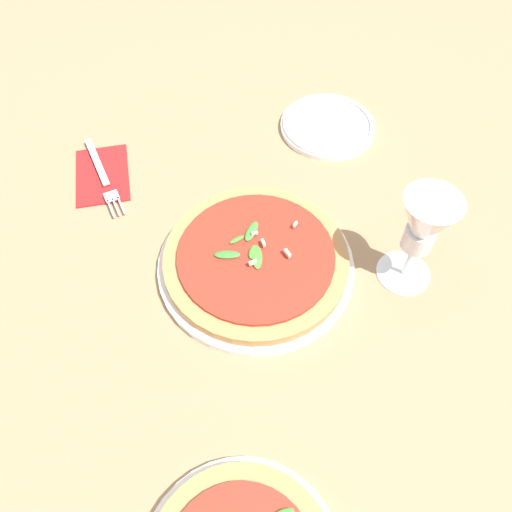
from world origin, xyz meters
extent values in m
plane|color=#9E7A56|center=(0.00, 0.00, 0.00)|extent=(6.00, 6.00, 0.00)
cylinder|color=white|center=(0.02, 0.03, 0.01)|extent=(0.30, 0.30, 0.01)
cylinder|color=#B7844C|center=(0.02, 0.03, 0.02)|extent=(0.28, 0.28, 0.02)
cylinder|color=#A82D1E|center=(0.02, 0.03, 0.03)|extent=(0.24, 0.24, 0.01)
ellipsoid|color=#478D2E|center=(0.02, 0.03, 0.04)|extent=(0.03, 0.03, 0.01)
ellipsoid|color=#408937|center=(-0.02, 0.05, 0.04)|extent=(0.04, 0.04, 0.01)
ellipsoid|color=#458D32|center=(0.03, 0.03, 0.04)|extent=(0.05, 0.03, 0.01)
ellipsoid|color=#448B2E|center=(-0.02, 0.02, 0.04)|extent=(0.01, 0.03, 0.01)
ellipsoid|color=#3C8135|center=(0.00, -0.01, 0.04)|extent=(0.03, 0.04, 0.01)
cube|color=#EFE5C6|center=(0.01, 0.05, 0.04)|extent=(0.01, 0.01, 0.01)
cube|color=#EFE5C6|center=(0.05, 0.07, 0.04)|extent=(0.01, 0.00, 0.01)
cube|color=#EFE5C6|center=(-0.01, 0.05, 0.04)|extent=(0.01, 0.01, 0.01)
cube|color=#EFE5C6|center=(0.01, 0.11, 0.04)|extent=(0.01, 0.01, 0.01)
cube|color=#EFE5C6|center=(0.03, 0.02, 0.04)|extent=(0.01, 0.01, 0.01)
cylinder|color=white|center=(0.15, 0.22, 0.00)|extent=(0.08, 0.08, 0.00)
cylinder|color=white|center=(0.15, 0.22, 0.04)|extent=(0.01, 0.01, 0.07)
cone|color=white|center=(0.15, 0.22, 0.12)|extent=(0.08, 0.08, 0.10)
cylinder|color=white|center=(0.15, 0.22, 0.09)|extent=(0.04, 0.04, 0.03)
cube|color=#B21E1E|center=(-0.29, -0.10, 0.00)|extent=(0.16, 0.13, 0.01)
cube|color=silver|center=(-0.32, -0.10, 0.01)|extent=(0.13, 0.02, 0.00)
cube|color=silver|center=(-0.23, -0.11, 0.01)|extent=(0.02, 0.03, 0.00)
cube|color=silver|center=(-0.20, -0.12, 0.01)|extent=(0.04, 0.01, 0.00)
cube|color=silver|center=(-0.20, -0.11, 0.01)|extent=(0.04, 0.01, 0.00)
cube|color=silver|center=(-0.20, -0.10, 0.01)|extent=(0.04, 0.01, 0.00)
cylinder|color=white|center=(-0.18, 0.32, 0.01)|extent=(0.18, 0.18, 0.01)
torus|color=white|center=(-0.18, 0.32, 0.01)|extent=(0.18, 0.18, 0.01)
camera|label=1|loc=(0.39, -0.19, 0.65)|focal=35.00mm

